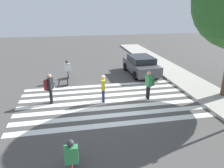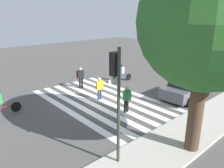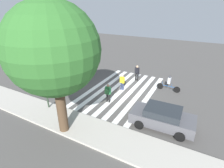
{
  "view_description": "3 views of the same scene",
  "coord_description": "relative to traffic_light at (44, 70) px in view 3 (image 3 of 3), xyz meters",
  "views": [
    {
      "loc": [
        11.32,
        -1.99,
        5.16
      ],
      "look_at": [
        0.77,
        0.11,
        1.31
      ],
      "focal_mm": 35.0,
      "sensor_mm": 36.0,
      "label": 1
    },
    {
      "loc": [
        8.77,
        10.89,
        5.72
      ],
      "look_at": [
        -0.87,
        0.03,
        1.01
      ],
      "focal_mm": 35.0,
      "sensor_mm": 36.0,
      "label": 2
    },
    {
      "loc": [
        -6.37,
        13.68,
        7.65
      ],
      "look_at": [
        0.64,
        0.69,
        0.87
      ],
      "focal_mm": 28.0,
      "sensor_mm": 36.0,
      "label": 3
    }
  ],
  "objects": [
    {
      "name": "pedestrian_adult_blue_shirt",
      "position": [
        -4.1,
        -8.63,
        -2.26
      ],
      "size": [
        0.52,
        0.49,
        1.71
      ],
      "rotation": [
        0.0,
        0.0,
        -0.31
      ],
      "color": "black",
      "rests_on": "ground_plane"
    },
    {
      "name": "street_tree",
      "position": [
        -2.98,
        1.6,
        2.15
      ],
      "size": [
        5.16,
        5.16,
        8.02
      ],
      "color": "#4C3826",
      "rests_on": "ground_plane"
    },
    {
      "name": "cyclist_near_curb",
      "position": [
        2.16,
        -7.59,
        -2.4
      ],
      "size": [
        2.3,
        0.41,
        1.58
      ],
      "rotation": [
        0.0,
        0.0,
        -0.03
      ],
      "color": "black",
      "rests_on": "ground_plane"
    },
    {
      "name": "ground_plane",
      "position": [
        -3.74,
        -5.46,
        -3.26
      ],
      "size": [
        60.0,
        60.0,
        0.0
      ],
      "primitive_type": "plane",
      "color": "#4C4947"
    },
    {
      "name": "crosswalk_stripes",
      "position": [
        -3.74,
        -5.46,
        -3.25
      ],
      "size": [
        5.73,
        10.0,
        0.01
      ],
      "color": "white",
      "rests_on": "ground_plane"
    },
    {
      "name": "traffic_light",
      "position": [
        0.0,
        0.0,
        0.0
      ],
      "size": [
        0.6,
        0.5,
        4.65
      ],
      "color": "#283828",
      "rests_on": "ground_plane"
    },
    {
      "name": "sidewalk_curb",
      "position": [
        -3.74,
        0.79,
        -3.19
      ],
      "size": [
        36.0,
        2.5,
        0.14
      ],
      "color": "#ADA89E",
      "rests_on": "ground_plane"
    },
    {
      "name": "cyclist_mid_street",
      "position": [
        -7.71,
        -7.65,
        -2.4
      ],
      "size": [
        2.23,
        0.41,
        1.58
      ],
      "rotation": [
        0.0,
        0.0,
        -0.04
      ],
      "color": "black",
      "rests_on": "ground_plane"
    },
    {
      "name": "car_parked_dark_suv",
      "position": [
        -8.48,
        -1.9,
        -2.51
      ],
      "size": [
        4.22,
        2.1,
        1.45
      ],
      "rotation": [
        0.0,
        0.0,
        0.03
      ],
      "color": "#4C4C51",
      "rests_on": "ground_plane"
    },
    {
      "name": "pedestrian_adult_yellow_jacket",
      "position": [
        -3.71,
        -5.71,
        -2.36
      ],
      "size": [
        0.46,
        0.26,
        1.59
      ],
      "rotation": [
        0.0,
        0.0,
        -0.15
      ],
      "color": "navy",
      "rests_on": "ground_plane"
    },
    {
      "name": "pedestrian_child_with_backpack",
      "position": [
        -3.66,
        -3.02,
        -2.28
      ],
      "size": [
        0.48,
        0.4,
        1.67
      ],
      "rotation": [
        0.0,
        0.0,
        3.23
      ],
      "color": "black",
      "rests_on": "ground_plane"
    }
  ]
}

